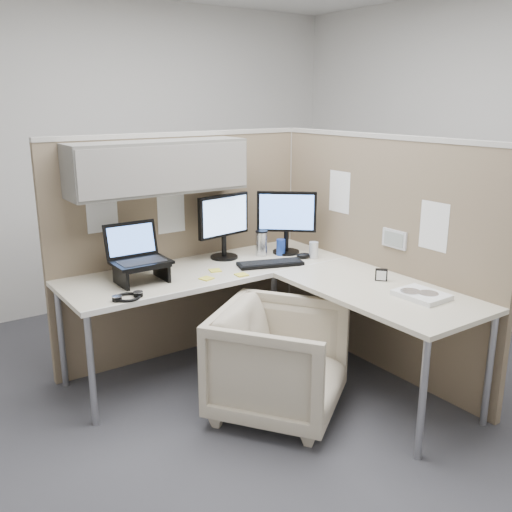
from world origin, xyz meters
TOP-DOWN VIEW (x-y plane):
  - ground at (0.00, 0.00)m, footprint 4.50×4.50m
  - partition_back at (-0.22, 0.83)m, footprint 2.00×0.36m
  - partition_right at (0.90, -0.07)m, footprint 0.07×2.03m
  - desk at (0.12, 0.13)m, footprint 2.00×1.98m
  - office_chair at (-0.08, -0.25)m, footprint 0.97×0.96m
  - monitor_left at (0.12, 0.69)m, footprint 0.44×0.20m
  - monitor_right at (0.58, 0.55)m, footprint 0.36×0.31m
  - laptop_station at (-0.60, 0.54)m, footprint 0.35×0.30m
  - keyboard at (0.29, 0.35)m, footprint 0.48×0.29m
  - mouse at (0.60, 0.36)m, footprint 0.13×0.10m
  - travel_mug at (0.39, 0.59)m, footprint 0.09×0.09m
  - soda_can_green at (0.66, 0.32)m, footprint 0.07×0.07m
  - soda_can_silver at (0.51, 0.52)m, footprint 0.07×0.07m
  - sticky_note_b at (-0.00, 0.27)m, footprint 0.08×0.08m
  - sticky_note_a at (-0.23, 0.33)m, footprint 0.09×0.09m
  - sticky_note_d at (-0.10, 0.45)m, footprint 0.09×0.09m
  - headphones at (-0.80, 0.26)m, footprint 0.19×0.15m
  - paper_stack at (0.63, -0.69)m, footprint 0.23×0.29m
  - desk_clock at (0.67, -0.33)m, footprint 0.07×0.08m

SIDE VIEW (x-z plane):
  - ground at x=0.00m, z-range 0.00..0.00m
  - office_chair at x=-0.08m, z-range 0.00..0.74m
  - desk at x=0.12m, z-range 0.32..1.05m
  - sticky_note_b at x=0.00m, z-range 0.73..0.74m
  - sticky_note_a at x=-0.23m, z-range 0.73..0.74m
  - sticky_note_d at x=-0.10m, z-range 0.73..0.74m
  - keyboard at x=0.29m, z-range 0.73..0.75m
  - headphones at x=-0.80m, z-range 0.73..0.76m
  - paper_stack at x=0.63m, z-range 0.73..0.76m
  - mouse at x=0.60m, z-range 0.73..0.77m
  - desk_clock at x=0.67m, z-range 0.73..0.81m
  - soda_can_green at x=0.66m, z-range 0.73..0.85m
  - soda_can_silver at x=0.51m, z-range 0.73..0.85m
  - partition_right at x=0.90m, z-range 0.00..1.63m
  - travel_mug at x=0.39m, z-range 0.73..0.92m
  - laptop_station at x=-0.60m, z-range 0.69..1.05m
  - monitor_left at x=0.12m, z-range 0.77..1.24m
  - monitor_right at x=0.58m, z-range 0.77..1.24m
  - partition_back at x=-0.22m, z-range 0.28..1.91m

